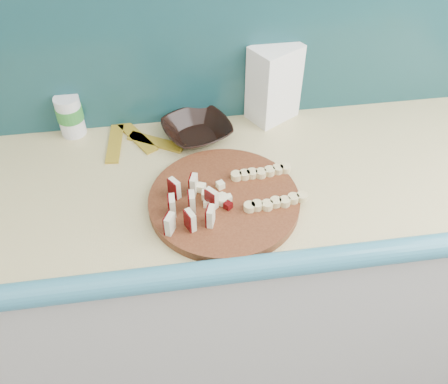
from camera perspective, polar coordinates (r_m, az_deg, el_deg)
kitchen_counter at (r=1.67m, az=-7.40°, el=-10.64°), size 2.20×0.63×0.91m
backsplash at (r=1.42m, az=-10.72°, el=16.08°), size 2.20×0.02×0.50m
cutting_board at (r=1.26m, az=0.00°, el=-1.03°), size 0.42×0.42×0.02m
apple_wedges at (r=1.20m, az=-4.03°, el=-1.44°), size 0.13×0.16×0.05m
apple_chunks at (r=1.24m, az=-1.08°, el=-0.52°), size 0.06×0.06×0.02m
banana_slices at (r=1.27m, az=5.09°, el=0.57°), size 0.18×0.16×0.02m
brown_bowl at (r=1.46m, az=-3.10°, el=7.02°), size 0.24×0.24×0.05m
flour_bag at (r=1.49m, az=5.71°, el=12.31°), size 0.17×0.15×0.23m
canister at (r=1.51m, az=-17.20°, el=8.40°), size 0.08×0.08×0.12m
banana_peel at (r=1.47m, az=-10.03°, el=5.78°), size 0.23×0.19×0.01m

